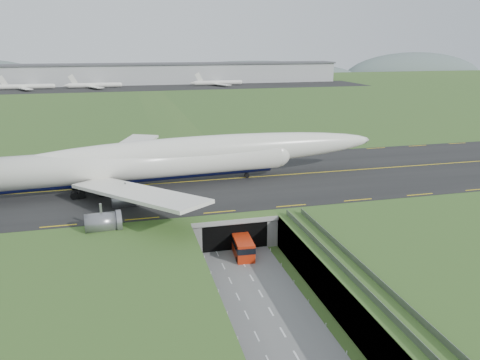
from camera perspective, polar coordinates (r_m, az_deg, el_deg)
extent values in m
plane|color=#2C5221|center=(78.49, 0.83, -10.97)|extent=(900.00, 900.00, 0.00)
cube|color=gray|center=(77.16, 0.84, -8.99)|extent=(800.00, 800.00, 6.00)
cube|color=slate|center=(72.11, 2.41, -13.55)|extent=(12.00, 75.00, 0.20)
cube|color=black|center=(106.26, -3.76, -0.05)|extent=(800.00, 44.00, 0.18)
cube|color=gray|center=(93.35, -2.18, -2.75)|extent=(16.00, 22.00, 1.00)
cube|color=gray|center=(93.10, -6.39, -4.54)|extent=(2.00, 22.00, 6.00)
cube|color=gray|center=(95.79, 1.94, -3.83)|extent=(2.00, 22.00, 6.00)
cube|color=black|center=(89.82, -1.49, -5.57)|extent=(12.00, 12.00, 5.00)
cube|color=#A8A8A3|center=(83.20, -0.58, -5.10)|extent=(17.00, 0.50, 0.80)
cube|color=#A8A8A3|center=(64.41, 15.02, -12.25)|extent=(3.00, 53.00, 0.50)
cube|color=gray|center=(63.43, 13.94, -11.87)|extent=(0.06, 53.00, 1.00)
cube|color=gray|center=(64.71, 16.18, -11.45)|extent=(0.06, 53.00, 1.00)
cylinder|color=#A8A8A3|center=(59.17, 19.44, -18.87)|extent=(0.90, 0.90, 5.60)
cylinder|color=#A8A8A3|center=(67.74, 13.79, -13.54)|extent=(0.90, 0.90, 5.60)
cylinder|color=#A8A8A3|center=(77.23, 9.64, -9.38)|extent=(0.90, 0.90, 5.60)
cylinder|color=white|center=(100.97, -14.81, 1.73)|extent=(72.48, 12.11, 6.79)
sphere|color=white|center=(109.03, 4.45, 3.29)|extent=(7.13, 7.13, 6.66)
ellipsoid|color=white|center=(103.50, -4.06, 3.46)|extent=(83.16, 12.36, 7.13)
ellipsoid|color=black|center=(108.44, 3.94, 3.69)|extent=(4.96, 3.32, 2.38)
cylinder|color=black|center=(101.65, -14.70, 0.29)|extent=(68.59, 7.91, 2.85)
cube|color=white|center=(117.84, -14.35, 3.29)|extent=(20.52, 31.88, 2.86)
cube|color=white|center=(85.10, -12.50, -1.56)|extent=(24.04, 30.48, 2.86)
cylinder|color=slate|center=(111.85, -14.64, 0.84)|extent=(5.76, 3.90, 3.50)
cylinder|color=slate|center=(122.49, -17.37, 1.95)|extent=(5.76, 3.90, 3.50)
cylinder|color=slate|center=(92.55, -13.69, -2.32)|extent=(5.76, 3.90, 3.50)
cylinder|color=slate|center=(81.84, -16.47, -5.03)|extent=(5.76, 3.90, 3.50)
cylinder|color=black|center=(107.68, 0.85, 0.58)|extent=(1.20, 0.62, 1.17)
cube|color=black|center=(102.04, -17.30, -0.99)|extent=(6.90, 7.88, 1.49)
cube|color=#BA260C|center=(82.95, 0.27, -8.01)|extent=(3.50, 8.22, 3.22)
cube|color=black|center=(82.68, 0.27, -7.61)|extent=(3.57, 8.33, 1.07)
cube|color=black|center=(83.51, 0.27, -8.85)|extent=(3.25, 7.67, 0.54)
cylinder|color=black|center=(80.85, -0.35, -9.65)|extent=(0.43, 0.99, 0.97)
cylinder|color=black|center=(85.63, -1.00, -8.10)|extent=(0.43, 0.99, 0.97)
cylinder|color=black|center=(81.34, 1.62, -9.48)|extent=(0.43, 0.99, 0.97)
cylinder|color=black|center=(86.10, 0.85, -7.96)|extent=(0.43, 0.99, 0.97)
cube|color=#B2B2B2|center=(368.46, -11.61, 12.52)|extent=(300.00, 22.00, 15.00)
cube|color=#4C4C51|center=(368.08, -11.68, 13.68)|extent=(302.00, 24.00, 1.20)
cube|color=black|center=(339.13, -11.27, 10.99)|extent=(320.00, 50.00, 0.08)
cylinder|color=white|center=(348.82, -24.63, 10.32)|extent=(34.00, 3.20, 3.20)
cylinder|color=white|center=(343.88, -17.30, 10.98)|extent=(34.00, 3.20, 3.20)
cylinder|color=white|center=(350.47, -2.72, 11.77)|extent=(34.00, 3.20, 3.20)
ellipsoid|color=slate|center=(517.71, 1.36, 11.91)|extent=(260.00, 91.00, 44.00)
ellipsoid|color=slate|center=(602.74, 20.41, 11.55)|extent=(180.00, 63.00, 60.00)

